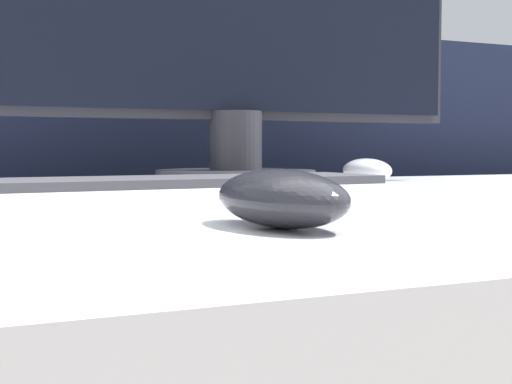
{
  "coord_description": "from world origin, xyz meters",
  "views": [
    {
      "loc": [
        -0.23,
        -0.63,
        0.79
      ],
      "look_at": [
        -0.04,
        -0.19,
        0.76
      ],
      "focal_mm": 50.0,
      "sensor_mm": 36.0,
      "label": 1
    }
  ],
  "objects_px": {
    "keyboard": "(188,190)",
    "computer_mouse_far": "(367,170)",
    "computer_mouse_near": "(280,198)",
    "monitor": "(235,8)"
  },
  "relations": [
    {
      "from": "computer_mouse_far",
      "to": "keyboard",
      "type": "bearing_deg",
      "value": -135.12
    },
    {
      "from": "computer_mouse_near",
      "to": "computer_mouse_far",
      "type": "relative_size",
      "value": 1.01
    },
    {
      "from": "keyboard",
      "to": "computer_mouse_far",
      "type": "bearing_deg",
      "value": 33.33
    },
    {
      "from": "monitor",
      "to": "keyboard",
      "type": "bearing_deg",
      "value": -119.77
    },
    {
      "from": "computer_mouse_near",
      "to": "computer_mouse_far",
      "type": "distance_m",
      "value": 0.62
    },
    {
      "from": "computer_mouse_near",
      "to": "keyboard",
      "type": "xyz_separation_m",
      "value": [
        0.01,
        0.22,
        -0.01
      ]
    },
    {
      "from": "monitor",
      "to": "computer_mouse_far",
      "type": "distance_m",
      "value": 0.3
    },
    {
      "from": "keyboard",
      "to": "computer_mouse_far",
      "type": "xyz_separation_m",
      "value": [
        0.37,
        0.27,
        0.01
      ]
    },
    {
      "from": "monitor",
      "to": "computer_mouse_far",
      "type": "relative_size",
      "value": 5.39
    },
    {
      "from": "computer_mouse_near",
      "to": "computer_mouse_far",
      "type": "xyz_separation_m",
      "value": [
        0.38,
        0.49,
        -0.0
      ]
    }
  ]
}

